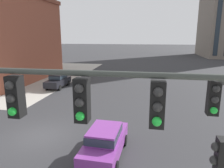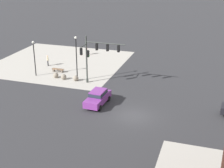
% 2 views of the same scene
% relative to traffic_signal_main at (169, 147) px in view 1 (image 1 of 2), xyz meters
% --- Properties ---
extents(ground_plane, '(320.00, 320.00, 0.00)m').
position_rel_traffic_signal_main_xyz_m(ground_plane, '(-7.28, 7.46, -4.15)').
color(ground_plane, '#2D2D30').
extents(traffic_signal_main, '(5.46, 2.09, 6.43)m').
position_rel_traffic_signal_main_xyz_m(traffic_signal_main, '(0.00, 0.00, 0.00)').
color(traffic_signal_main, '#383D38').
rests_on(traffic_signal_main, ground).
extents(car_main_southbound_near, '(2.03, 4.47, 1.68)m').
position_rel_traffic_signal_main_xyz_m(car_main_southbound_near, '(-2.64, 5.93, -3.24)').
color(car_main_southbound_near, '#7A3389').
rests_on(car_main_southbound_near, ground).
extents(car_main_southbound_far, '(1.93, 4.42, 1.68)m').
position_rel_traffic_signal_main_xyz_m(car_main_southbound_far, '(-11.81, 20.24, -3.24)').
color(car_main_southbound_far, black).
rests_on(car_main_southbound_far, ground).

